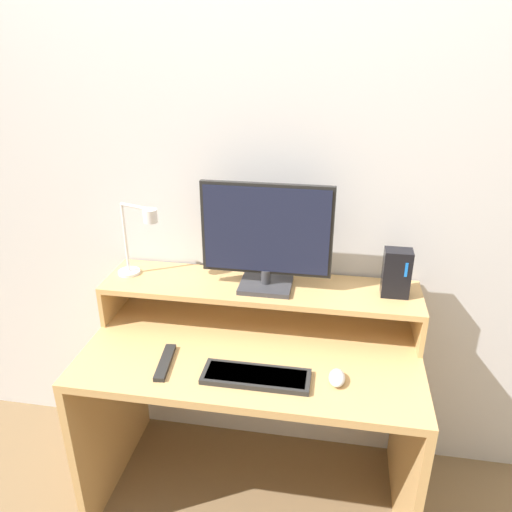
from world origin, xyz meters
The scene contains 9 objects.
wall_back centered at (0.00, 0.67, 1.25)m, with size 6.00×0.05×2.50m.
desk centered at (0.00, 0.32, 0.51)m, with size 1.22×0.64×0.72m.
monitor_shelf centered at (0.00, 0.50, 0.86)m, with size 1.22×0.28×0.17m.
monitor centered at (0.03, 0.49, 1.09)m, with size 0.48×0.17×0.41m.
desk_lamp centered at (-0.47, 0.49, 1.06)m, with size 0.20×0.11×0.30m.
router_dock centered at (0.50, 0.50, 0.98)m, with size 0.10×0.07×0.18m.
keyboard centered at (0.04, 0.15, 0.73)m, with size 0.36×0.12×0.02m.
mouse centered at (0.31, 0.18, 0.73)m, with size 0.05×0.09×0.03m.
remote_control centered at (-0.28, 0.17, 0.72)m, with size 0.06×0.20×0.02m.
Camera 1 is at (0.27, -1.18, 1.77)m, focal length 35.00 mm.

